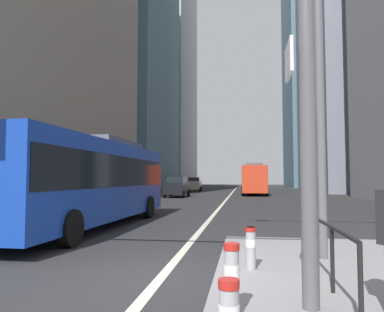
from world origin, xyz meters
TOP-DOWN VIEW (x-y plane):
  - ground_plane at (0.00, 20.00)m, footprint 160.00×160.00m
  - lane_centre_line at (0.00, 30.00)m, footprint 0.20×80.00m
  - office_tower_left_mid at (-16.00, 49.59)m, footprint 10.83×22.91m
  - office_tower_left_far at (-16.00, 77.13)m, footprint 10.33×25.55m
  - office_tower_right_mid at (17.00, 47.83)m, footprint 12.34×23.08m
  - office_tower_right_far at (17.00, 70.49)m, footprint 13.26×17.70m
  - city_bus_blue_oncoming at (-4.14, 6.22)m, footprint 2.91×11.43m
  - sedan_white_oncoming at (-7.78, 6.97)m, footprint 2.08×4.32m
  - city_bus_red_receding at (2.59, 35.34)m, footprint 2.77×11.45m
  - car_oncoming_mid at (-5.46, 44.63)m, footprint 2.18×4.25m
  - car_receding_near at (3.51, 46.44)m, footprint 2.12×4.56m
  - car_receding_far at (2.82, 45.18)m, footprint 2.14×4.17m
  - car_oncoming_far at (-4.90, 28.18)m, footprint 2.04×4.29m
  - traffic_signal_gantry at (0.06, -1.75)m, footprint 6.81×0.65m
  - street_lamp_post at (3.14, 1.35)m, footprint 5.50×0.32m
  - bollard_right at (1.37, -2.20)m, footprint 0.20×0.20m
  - bollard_back at (1.63, 0.22)m, footprint 0.20×0.20m
  - pedestrian_railing at (2.80, -0.34)m, footprint 0.06×4.06m

SIDE VIEW (x-z plane):
  - ground_plane at x=0.00m, z-range 0.00..0.00m
  - lane_centre_line at x=0.00m, z-range 0.00..0.01m
  - bollard_back at x=1.63m, z-range 0.20..0.97m
  - bollard_right at x=1.37m, z-range 0.20..1.09m
  - pedestrian_railing at x=2.80m, z-range 0.38..1.36m
  - car_receding_far at x=2.82m, z-range 0.02..1.96m
  - car_oncoming_mid at x=-5.46m, z-range 0.02..1.96m
  - car_oncoming_far at x=-4.90m, z-range 0.02..1.96m
  - sedan_white_oncoming at x=-7.78m, z-range 0.02..1.96m
  - car_receding_near at x=3.51m, z-range 0.02..1.96m
  - city_bus_blue_oncoming at x=-4.14m, z-range 0.14..3.54m
  - city_bus_red_receding at x=2.59m, z-range 0.14..3.54m
  - traffic_signal_gantry at x=0.06m, z-range 1.15..7.15m
  - street_lamp_post at x=3.14m, z-range 1.28..9.28m
  - office_tower_left_mid at x=-16.00m, z-range 0.00..37.70m
  - office_tower_right_far at x=17.00m, z-range 0.00..46.09m
  - office_tower_right_mid at x=17.00m, z-range 0.00..48.71m
  - office_tower_left_far at x=-16.00m, z-range 0.00..54.29m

